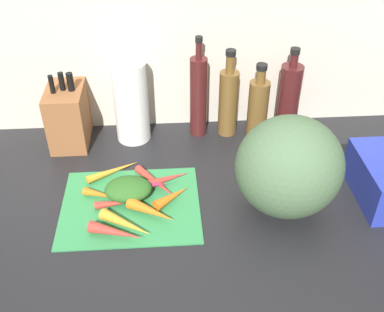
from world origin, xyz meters
TOP-DOWN VIEW (x-y plane):
  - ground_plane at (0.00, 0.00)cm, footprint 170.00×80.00cm
  - wall_back at (0.00, 38.50)cm, footprint 170.00×3.00cm
  - cutting_board at (-6.96, -2.98)cm, footprint 36.27×29.66cm
  - carrot_0 at (-12.28, 10.02)cm, footprint 14.99×9.38cm
  - carrot_1 at (-14.74, 0.40)cm, footprint 10.18×5.79cm
  - carrot_2 at (-1.44, -7.80)cm, footprint 12.96×10.02cm
  - carrot_3 at (-7.69, -11.70)cm, footprint 13.76×10.54cm
  - carrot_4 at (2.40, 4.90)cm, footprint 14.28×7.56cm
  - carrot_5 at (-10.00, -14.44)cm, footprint 13.86×7.61cm
  - carrot_6 at (-10.08, -3.49)cm, footprint 12.19×3.39cm
  - carrot_7 at (-2.50, 2.44)cm, footprint 10.78×3.59cm
  - carrot_8 at (4.02, -2.53)cm, footprint 10.48×9.09cm
  - carrot_9 at (-0.29, 3.89)cm, footprint 12.36×14.63cm
  - carrot_greens_pile at (-7.46, 0.28)cm, footprint 12.54×9.65cm
  - winter_squash at (33.18, -5.80)cm, footprint 26.88×25.09cm
  - knife_block at (-26.43, 28.98)cm, footprint 10.99×16.99cm
  - paper_towel_roll at (-7.02, 29.50)cm, footprint 10.55×10.55cm
  - bottle_0 at (13.62, 30.85)cm, footprint 5.34×5.34cm
  - bottle_1 at (22.93, 30.45)cm, footprint 6.03×6.03cm
  - bottle_2 at (31.96, 28.28)cm, footprint 6.36×6.36cm
  - bottle_3 at (41.75, 29.82)cm, footprint 6.92×6.92cm

SIDE VIEW (x-z plane):
  - ground_plane at x=0.00cm, z-range -3.00..0.00cm
  - cutting_board at x=-6.96cm, z-range 0.00..0.80cm
  - carrot_6 at x=-10.08cm, z-range 0.80..2.91cm
  - carrot_1 at x=-14.74cm, z-range 0.80..3.00cm
  - carrot_0 at x=-12.28cm, z-range 0.80..3.08cm
  - carrot_9 at x=-0.29cm, z-range 0.80..3.18cm
  - carrot_4 at x=2.40cm, z-range 0.80..3.58cm
  - carrot_8 at x=4.02cm, z-range 0.80..3.77cm
  - carrot_3 at x=-7.69cm, z-range 0.80..3.81cm
  - carrot_5 at x=-10.00cm, z-range 0.80..3.86cm
  - carrot_2 at x=-1.44cm, z-range 0.80..4.10cm
  - carrot_7 at x=-2.50cm, z-range 0.80..4.20cm
  - carrot_greens_pile at x=-7.46cm, z-range 0.80..6.11cm
  - knife_block at x=-26.43cm, z-range -2.59..21.23cm
  - bottle_2 at x=31.96cm, z-range -2.14..22.55cm
  - bottle_1 at x=22.93cm, z-range -2.62..25.83cm
  - bottle_3 at x=41.75cm, z-range -2.35..26.33cm
  - paper_towel_roll at x=-7.02cm, z-range 0.00..25.92cm
  - winter_squash at x=33.18cm, z-range 0.00..26.47cm
  - bottle_0 at x=13.62cm, z-range -2.81..29.81cm
  - wall_back at x=0.00cm, z-range 0.00..60.00cm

